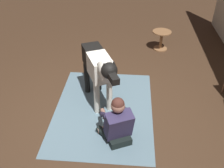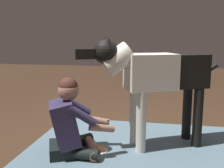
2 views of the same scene
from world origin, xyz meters
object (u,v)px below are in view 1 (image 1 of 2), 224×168
person_sitting_on_floor (117,123)px  large_dog (99,68)px  round_side_table (161,38)px  hot_dog_on_plate (111,125)px

person_sitting_on_floor → large_dog: bearing=-155.9°
large_dog → round_side_table: (-2.35, 1.28, -0.50)m
large_dog → hot_dog_on_plate: bearing=24.1°
hot_dog_on_plate → round_side_table: bearing=160.7°
round_side_table → person_sitting_on_floor: bearing=-15.9°
hot_dog_on_plate → round_side_table: round_side_table is taller
large_dog → hot_dog_on_plate: (0.57, 0.26, -0.76)m
large_dog → hot_dog_on_plate: large_dog is taller
person_sitting_on_floor → hot_dog_on_plate: 0.41m
person_sitting_on_floor → round_side_table: person_sitting_on_floor is taller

